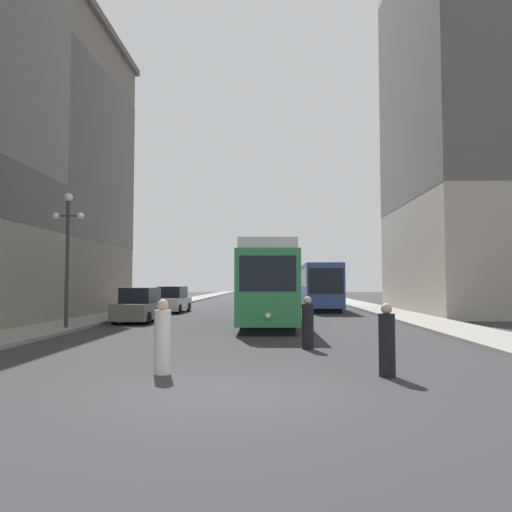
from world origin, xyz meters
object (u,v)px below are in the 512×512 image
Objects in this scene: streetcar at (266,282)px; lamp_post_left_near at (68,239)px; parked_car_left_near at (172,300)px; pedestrian_crossing_near at (387,342)px; transit_bus at (319,284)px; parked_car_left_mid at (140,306)px; pedestrian_crossing_far at (163,339)px; pedestrian_on_sidewalk at (308,324)px.

lamp_post_left_near is at bearing -154.81° from streetcar.
streetcar is 9.83m from lamp_post_left_near.
parked_car_left_near is 2.77× the size of pedestrian_crossing_near.
lamp_post_left_near is (-12.58, -17.46, 2.03)m from transit_bus.
streetcar is at bearing -3.11° from parked_car_left_mid.
pedestrian_crossing_far is at bearing -100.10° from streetcar.
parked_car_left_mid is at bearing 176.18° from pedestrian_crossing_near.
transit_bus is 23.10m from pedestrian_on_sidewalk.
lamp_post_left_near reaches higher than pedestrian_on_sidewalk.
transit_bus reaches higher than pedestrian_crossing_near.
pedestrian_crossing_near is at bearing -64.36° from parked_car_left_near.
pedestrian_crossing_near is 4.69m from pedestrian_on_sidewalk.
parked_car_left_mid reaches higher than pedestrian_on_sidewalk.
lamp_post_left_near is (-10.07, 5.47, 3.21)m from pedestrian_on_sidewalk.
pedestrian_on_sidewalk is 11.90m from lamp_post_left_near.
pedestrian_on_sidewalk is at bearing -28.50° from lamp_post_left_near.
lamp_post_left_near is (-6.43, 9.80, 3.18)m from pedestrian_crossing_far.
pedestrian_on_sidewalk is (-1.44, 4.47, 0.01)m from pedestrian_crossing_near.
pedestrian_crossing_far is at bearing -75.72° from parked_car_left_near.
pedestrian_crossing_near is at bearing -55.33° from parked_car_left_mid.
transit_bus reaches higher than pedestrian_crossing_far.
lamp_post_left_near is (-1.90, -13.29, 3.13)m from parked_car_left_near.
transit_bus is at bearing 24.51° from parked_car_left_near.
transit_bus is 7.06× the size of pedestrian_crossing_near.
lamp_post_left_near reaches higher than parked_car_left_near.
pedestrian_crossing_near is at bearing -91.82° from transit_bus.
pedestrian_on_sidewalk reaches higher than pedestrian_crossing_near.
parked_car_left_near is 0.77× the size of lamp_post_left_near.
pedestrian_crossing_far is 12.14m from lamp_post_left_near.
transit_bus is 2.57× the size of parked_car_left_mid.
streetcar is 7.55× the size of pedestrian_crossing_far.
pedestrian_on_sidewalk is (8.17, -18.76, -0.07)m from parked_car_left_near.
pedestrian_on_sidewalk is at bearing -63.31° from parked_car_left_near.
transit_bus reaches higher than parked_car_left_mid.
pedestrian_on_sidewalk is (3.63, 4.33, -0.02)m from pedestrian_crossing_far.
pedestrian_crossing_far is (4.53, -14.65, -0.05)m from parked_car_left_mid.
pedestrian_crossing_far is 1.03× the size of pedestrian_on_sidewalk.
parked_car_left_near is at bearing 125.62° from streetcar.
pedestrian_crossing_far is at bearing -128.42° from pedestrian_crossing_near.
pedestrian_crossing_near is at bearing -40.80° from lamp_post_left_near.
parked_car_left_mid reaches higher than pedestrian_crossing_near.
streetcar is at bearing 94.39° from pedestrian_crossing_far.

